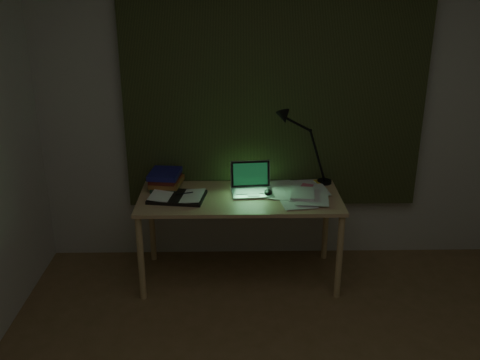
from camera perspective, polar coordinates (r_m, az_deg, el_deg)
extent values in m
cube|color=beige|center=(3.99, 3.63, 8.44)|extent=(3.50, 0.00, 2.50)
cube|color=#2B3018|center=(3.91, 3.74, 11.18)|extent=(2.20, 0.06, 2.00)
ellipsoid|color=black|center=(3.81, 3.02, -1.33)|extent=(0.06, 0.10, 0.03)
cube|color=gold|center=(4.07, 8.53, -0.21)|extent=(0.10, 0.10, 0.02)
cube|color=#DD5574|center=(3.96, 7.14, -0.71)|extent=(0.11, 0.11, 0.02)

